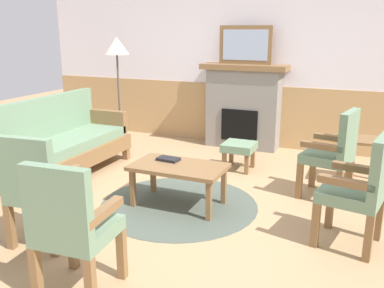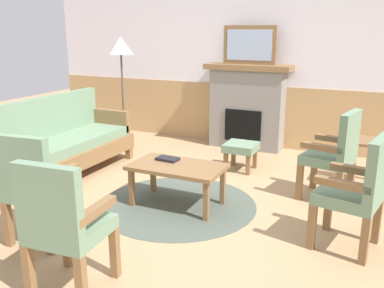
{
  "view_description": "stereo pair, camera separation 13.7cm",
  "coord_description": "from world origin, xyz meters",
  "px_view_note": "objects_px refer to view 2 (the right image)",
  "views": [
    {
      "loc": [
        1.75,
        -3.74,
        1.78
      ],
      "look_at": [
        0.0,
        0.35,
        0.55
      ],
      "focal_mm": 38.8,
      "sensor_mm": 36.0,
      "label": 1
    },
    {
      "loc": [
        1.88,
        -3.68,
        1.78
      ],
      "look_at": [
        0.0,
        0.35,
        0.55
      ],
      "focal_mm": 38.8,
      "sensor_mm": 36.0,
      "label": 2
    }
  ],
  "objects_px": {
    "framed_picture": "(249,45)",
    "armchair_near_fireplace": "(335,152)",
    "armchair_by_window_left": "(358,188)",
    "armchair_front_center": "(35,184)",
    "book_on_table": "(168,159)",
    "side_table": "(369,150)",
    "fireplace": "(247,106)",
    "coffee_table": "(177,170)",
    "armchair_front_left": "(63,222)",
    "couch": "(68,143)",
    "footstool": "(241,149)",
    "floor_lamp_by_couch": "(121,53)"
  },
  "relations": [
    {
      "from": "framed_picture",
      "to": "armchair_near_fireplace",
      "type": "relative_size",
      "value": 0.82
    },
    {
      "from": "armchair_by_window_left",
      "to": "armchair_front_center",
      "type": "xyz_separation_m",
      "value": [
        -2.46,
        -1.03,
        0.0
      ]
    },
    {
      "from": "book_on_table",
      "to": "side_table",
      "type": "bearing_deg",
      "value": 34.95
    },
    {
      "from": "fireplace",
      "to": "coffee_table",
      "type": "height_order",
      "value": "fireplace"
    },
    {
      "from": "armchair_front_left",
      "to": "side_table",
      "type": "distance_m",
      "value": 3.58
    },
    {
      "from": "book_on_table",
      "to": "armchair_by_window_left",
      "type": "bearing_deg",
      "value": -8.2
    },
    {
      "from": "couch",
      "to": "coffee_table",
      "type": "relative_size",
      "value": 1.87
    },
    {
      "from": "fireplace",
      "to": "armchair_near_fireplace",
      "type": "distance_m",
      "value": 2.18
    },
    {
      "from": "armchair_front_center",
      "to": "armchair_near_fireplace",
      "type": "bearing_deg",
      "value": 43.28
    },
    {
      "from": "footstool",
      "to": "side_table",
      "type": "relative_size",
      "value": 0.73
    },
    {
      "from": "coffee_table",
      "to": "armchair_front_left",
      "type": "relative_size",
      "value": 0.98
    },
    {
      "from": "coffee_table",
      "to": "armchair_front_left",
      "type": "bearing_deg",
      "value": -90.34
    },
    {
      "from": "fireplace",
      "to": "armchair_by_window_left",
      "type": "height_order",
      "value": "fireplace"
    },
    {
      "from": "book_on_table",
      "to": "armchair_front_center",
      "type": "relative_size",
      "value": 0.24
    },
    {
      "from": "framed_picture",
      "to": "coffee_table",
      "type": "xyz_separation_m",
      "value": [
        0.03,
        -2.43,
        -1.17
      ]
    },
    {
      "from": "fireplace",
      "to": "armchair_front_center",
      "type": "bearing_deg",
      "value": -100.63
    },
    {
      "from": "framed_picture",
      "to": "armchair_by_window_left",
      "type": "xyz_separation_m",
      "value": [
        1.77,
        -2.61,
        -1.02
      ]
    },
    {
      "from": "armchair_by_window_left",
      "to": "coffee_table",
      "type": "bearing_deg",
      "value": 174.2
    },
    {
      "from": "fireplace",
      "to": "framed_picture",
      "type": "distance_m",
      "value": 0.91
    },
    {
      "from": "framed_picture",
      "to": "book_on_table",
      "type": "height_order",
      "value": "framed_picture"
    },
    {
      "from": "floor_lamp_by_couch",
      "to": "fireplace",
      "type": "bearing_deg",
      "value": 26.19
    },
    {
      "from": "fireplace",
      "to": "armchair_front_center",
      "type": "relative_size",
      "value": 1.33
    },
    {
      "from": "armchair_by_window_left",
      "to": "floor_lamp_by_couch",
      "type": "bearing_deg",
      "value": 152.91
    },
    {
      "from": "side_table",
      "to": "armchair_front_center",
      "type": "bearing_deg",
      "value": -133.07
    },
    {
      "from": "fireplace",
      "to": "armchair_front_center",
      "type": "height_order",
      "value": "fireplace"
    },
    {
      "from": "couch",
      "to": "framed_picture",
      "type": "bearing_deg",
      "value": 51.65
    },
    {
      "from": "coffee_table",
      "to": "floor_lamp_by_couch",
      "type": "distance_m",
      "value": 2.58
    },
    {
      "from": "couch",
      "to": "armchair_near_fireplace",
      "type": "height_order",
      "value": "same"
    },
    {
      "from": "couch",
      "to": "side_table",
      "type": "relative_size",
      "value": 3.27
    },
    {
      "from": "floor_lamp_by_couch",
      "to": "book_on_table",
      "type": "bearing_deg",
      "value": -43.78
    },
    {
      "from": "coffee_table",
      "to": "floor_lamp_by_couch",
      "type": "bearing_deg",
      "value": 137.27
    },
    {
      "from": "couch",
      "to": "armchair_front_left",
      "type": "relative_size",
      "value": 1.84
    },
    {
      "from": "footstool",
      "to": "floor_lamp_by_couch",
      "type": "relative_size",
      "value": 0.24
    },
    {
      "from": "armchair_by_window_left",
      "to": "armchair_front_center",
      "type": "distance_m",
      "value": 2.66
    },
    {
      "from": "couch",
      "to": "armchair_front_left",
      "type": "height_order",
      "value": "same"
    },
    {
      "from": "footstool",
      "to": "armchair_front_center",
      "type": "bearing_deg",
      "value": -110.49
    },
    {
      "from": "fireplace",
      "to": "framed_picture",
      "type": "height_order",
      "value": "framed_picture"
    },
    {
      "from": "coffee_table",
      "to": "footstool",
      "type": "distance_m",
      "value": 1.38
    },
    {
      "from": "armchair_front_center",
      "to": "armchair_by_window_left",
      "type": "bearing_deg",
      "value": 22.75
    },
    {
      "from": "armchair_front_left",
      "to": "floor_lamp_by_couch",
      "type": "distance_m",
      "value": 3.8
    },
    {
      "from": "armchair_near_fireplace",
      "to": "book_on_table",
      "type": "bearing_deg",
      "value": -155.56
    },
    {
      "from": "footstool",
      "to": "armchair_front_center",
      "type": "height_order",
      "value": "armchair_front_center"
    },
    {
      "from": "armchair_near_fireplace",
      "to": "armchair_front_left",
      "type": "distance_m",
      "value": 2.89
    },
    {
      "from": "armchair_by_window_left",
      "to": "floor_lamp_by_couch",
      "type": "distance_m",
      "value": 4.0
    },
    {
      "from": "fireplace",
      "to": "floor_lamp_by_couch",
      "type": "relative_size",
      "value": 0.77
    },
    {
      "from": "fireplace",
      "to": "armchair_near_fireplace",
      "type": "relative_size",
      "value": 1.33
    },
    {
      "from": "framed_picture",
      "to": "footstool",
      "type": "distance_m",
      "value": 1.69
    },
    {
      "from": "couch",
      "to": "coffee_table",
      "type": "height_order",
      "value": "couch"
    },
    {
      "from": "footstool",
      "to": "armchair_near_fireplace",
      "type": "relative_size",
      "value": 0.41
    },
    {
      "from": "fireplace",
      "to": "floor_lamp_by_couch",
      "type": "height_order",
      "value": "floor_lamp_by_couch"
    }
  ]
}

